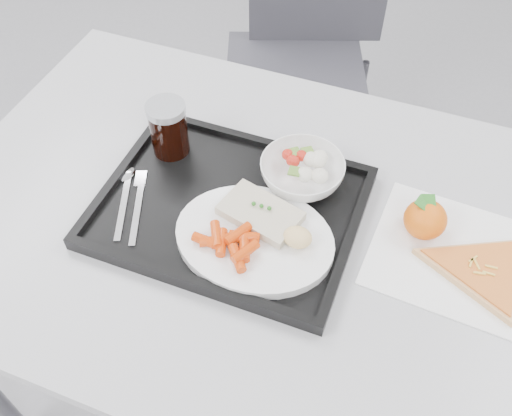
# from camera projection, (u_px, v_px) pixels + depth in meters

# --- Properties ---
(table) EXTENTS (1.20, 0.80, 0.75)m
(table) POSITION_uv_depth(u_px,v_px,m) (266.00, 242.00, 1.06)
(table) COLOR #AAAAAD
(table) RESTS_ON ground
(chair) EXTENTS (0.54, 0.55, 0.93)m
(chair) POSITION_uv_depth(u_px,v_px,m) (305.00, 38.00, 1.72)
(chair) COLOR #333239
(chair) RESTS_ON ground
(tray) EXTENTS (0.45, 0.35, 0.03)m
(tray) POSITION_uv_depth(u_px,v_px,m) (229.00, 209.00, 1.01)
(tray) COLOR black
(tray) RESTS_ON table
(dinner_plate) EXTENTS (0.27, 0.27, 0.02)m
(dinner_plate) POSITION_uv_depth(u_px,v_px,m) (254.00, 239.00, 0.95)
(dinner_plate) COLOR white
(dinner_plate) RESTS_ON tray
(fish_fillet) EXTENTS (0.15, 0.11, 0.03)m
(fish_fillet) POSITION_uv_depth(u_px,v_px,m) (260.00, 213.00, 0.96)
(fish_fillet) COLOR beige
(fish_fillet) RESTS_ON dinner_plate
(bread_roll) EXTENTS (0.06, 0.05, 0.03)m
(bread_roll) POSITION_uv_depth(u_px,v_px,m) (298.00, 237.00, 0.92)
(bread_roll) COLOR #DFC07A
(bread_roll) RESTS_ON dinner_plate
(salad_bowl) EXTENTS (0.15, 0.15, 0.05)m
(salad_bowl) POSITION_uv_depth(u_px,v_px,m) (302.00, 172.00, 1.02)
(salad_bowl) COLOR white
(salad_bowl) RESTS_ON tray
(cola_glass) EXTENTS (0.07, 0.07, 0.11)m
(cola_glass) POSITION_uv_depth(u_px,v_px,m) (168.00, 128.00, 1.05)
(cola_glass) COLOR black
(cola_glass) RESTS_ON tray
(cutlery) EXTENTS (0.11, 0.17, 0.01)m
(cutlery) POSITION_uv_depth(u_px,v_px,m) (130.00, 194.00, 1.02)
(cutlery) COLOR silver
(cutlery) RESTS_ON tray
(napkin) EXTENTS (0.26, 0.25, 0.00)m
(napkin) POSITION_uv_depth(u_px,v_px,m) (448.00, 254.00, 0.96)
(napkin) COLOR white
(napkin) RESTS_ON table
(tangerine) EXTENTS (0.08, 0.08, 0.07)m
(tangerine) POSITION_uv_depth(u_px,v_px,m) (425.00, 219.00, 0.96)
(tangerine) COLOR orange
(tangerine) RESTS_ON napkin
(pizza_slice) EXTENTS (0.23, 0.23, 0.02)m
(pizza_slice) POSITION_uv_depth(u_px,v_px,m) (481.00, 270.00, 0.92)
(pizza_slice) COLOR tan
(pizza_slice) RESTS_ON napkin
(carrot_pile) EXTENTS (0.11, 0.09, 0.03)m
(carrot_pile) POSITION_uv_depth(u_px,v_px,m) (232.00, 242.00, 0.92)
(carrot_pile) COLOR #CC3B0A
(carrot_pile) RESTS_ON dinner_plate
(salad_contents) EXTENTS (0.10, 0.08, 0.03)m
(salad_contents) POSITION_uv_depth(u_px,v_px,m) (309.00, 163.00, 1.02)
(salad_contents) COLOR red
(salad_contents) RESTS_ON salad_bowl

